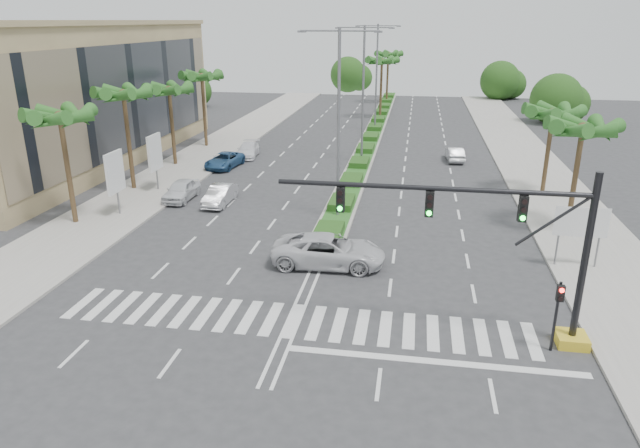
% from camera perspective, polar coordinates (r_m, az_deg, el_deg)
% --- Properties ---
extents(ground, '(160.00, 160.00, 0.00)m').
position_cam_1_polar(ground, '(25.31, -2.66, -9.65)').
color(ground, '#333335').
rests_on(ground, ground).
extents(footpath_right, '(6.00, 120.00, 0.15)m').
position_cam_1_polar(footpath_right, '(44.55, 22.67, 2.10)').
color(footpath_right, gray).
rests_on(footpath_right, ground).
extents(footpath_left, '(6.00, 120.00, 0.15)m').
position_cam_1_polar(footpath_left, '(47.72, -15.62, 4.02)').
color(footpath_left, gray).
rests_on(footpath_left, ground).
extents(median, '(2.20, 75.00, 0.20)m').
position_cam_1_polar(median, '(67.83, 5.43, 9.20)').
color(median, gray).
rests_on(median, ground).
extents(median_grass, '(1.80, 75.00, 0.04)m').
position_cam_1_polar(median_grass, '(67.80, 5.43, 9.30)').
color(median_grass, '#28581E').
rests_on(median_grass, median).
extents(building, '(12.00, 36.00, 12.00)m').
position_cam_1_polar(building, '(57.00, -23.73, 11.67)').
color(building, tan).
rests_on(building, ground).
extents(signal_gantry, '(12.60, 1.20, 7.20)m').
position_cam_1_polar(signal_gantry, '(23.73, 19.69, -3.64)').
color(signal_gantry, gold).
rests_on(signal_gantry, ground).
extents(pedestrian_signal, '(0.28, 0.36, 3.00)m').
position_cam_1_polar(pedestrian_signal, '(23.99, 22.70, -7.52)').
color(pedestrian_signal, black).
rests_on(pedestrian_signal, ground).
extents(direction_sign, '(2.70, 0.11, 3.40)m').
position_cam_1_polar(direction_sign, '(32.34, 24.64, -0.06)').
color(direction_sign, slate).
rests_on(direction_sign, ground).
extents(billboard_near, '(0.18, 2.10, 4.35)m').
position_cam_1_polar(billboard_near, '(39.83, -19.83, 4.84)').
color(billboard_near, slate).
rests_on(billboard_near, ground).
extents(billboard_far, '(0.18, 2.10, 4.35)m').
position_cam_1_polar(billboard_far, '(44.99, -16.20, 6.84)').
color(billboard_far, slate).
rests_on(billboard_far, ground).
extents(palm_left_near, '(4.57, 4.68, 7.55)m').
position_cam_1_polar(palm_left_near, '(38.48, -24.54, 9.44)').
color(palm_left_near, brown).
rests_on(palm_left_near, ground).
extents(palm_left_mid, '(4.57, 4.68, 7.95)m').
position_cam_1_polar(palm_left_mid, '(45.22, -19.04, 11.92)').
color(palm_left_mid, brown).
rests_on(palm_left_mid, ground).
extents(palm_left_far, '(4.57, 4.68, 7.35)m').
position_cam_1_polar(palm_left_far, '(52.42, -14.84, 12.63)').
color(palm_left_far, brown).
rests_on(palm_left_far, ground).
extents(palm_left_end, '(4.57, 4.68, 7.75)m').
position_cam_1_polar(palm_left_end, '(59.73, -11.72, 14.04)').
color(palm_left_end, brown).
rests_on(palm_left_end, ground).
extents(palm_right_near, '(4.57, 4.68, 7.05)m').
position_cam_1_polar(palm_right_near, '(37.34, 24.75, 8.39)').
color(palm_right_near, brown).
rests_on(palm_right_near, ground).
extents(palm_right_far, '(4.57, 4.68, 6.75)m').
position_cam_1_polar(palm_right_far, '(45.06, 22.25, 10.01)').
color(palm_right_far, brown).
rests_on(palm_right_far, ground).
extents(palm_median_a, '(4.57, 4.68, 8.05)m').
position_cam_1_polar(palm_median_a, '(76.86, 6.21, 15.72)').
color(palm_median_a, brown).
rests_on(palm_median_a, ground).
extents(palm_median_b, '(4.57, 4.68, 8.05)m').
position_cam_1_polar(palm_median_b, '(91.80, 6.84, 16.34)').
color(palm_median_b, brown).
rests_on(palm_median_b, ground).
extents(streetlight_near, '(5.10, 0.25, 12.00)m').
position_cam_1_polar(streetlight_near, '(36.28, 1.88, 10.85)').
color(streetlight_near, slate).
rests_on(streetlight_near, ground).
extents(streetlight_mid, '(5.10, 0.25, 12.00)m').
position_cam_1_polar(streetlight_mid, '(52.05, 4.35, 13.51)').
color(streetlight_mid, slate).
rests_on(streetlight_mid, ground).
extents(streetlight_far, '(5.10, 0.25, 12.00)m').
position_cam_1_polar(streetlight_far, '(67.93, 5.68, 14.92)').
color(streetlight_far, slate).
rests_on(streetlight_far, ground).
extents(car_parked_a, '(1.73, 4.26, 1.45)m').
position_cam_1_polar(car_parked_a, '(42.76, -13.70, 3.31)').
color(car_parked_a, silver).
rests_on(car_parked_a, ground).
extents(car_parked_b, '(1.51, 4.15, 1.36)m').
position_cam_1_polar(car_parked_b, '(41.15, -9.97, 2.87)').
color(car_parked_b, silver).
rests_on(car_parked_b, ground).
extents(car_parked_c, '(2.74, 4.98, 1.32)m').
position_cam_1_polar(car_parked_c, '(51.55, -9.54, 6.29)').
color(car_parked_c, '#29507D').
rests_on(car_parked_c, ground).
extents(car_parked_d, '(2.29, 4.69, 1.32)m').
position_cam_1_polar(car_parked_d, '(55.43, -7.23, 7.34)').
color(car_parked_d, white).
rests_on(car_parked_d, ground).
extents(car_crossing, '(6.10, 2.95, 1.67)m').
position_cam_1_polar(car_crossing, '(30.35, 0.87, -2.68)').
color(car_crossing, silver).
rests_on(car_crossing, ground).
extents(car_right, '(1.69, 4.08, 1.31)m').
position_cam_1_polar(car_right, '(54.83, 13.31, 6.83)').
color(car_right, '#B4B5B9').
rests_on(car_right, ground).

